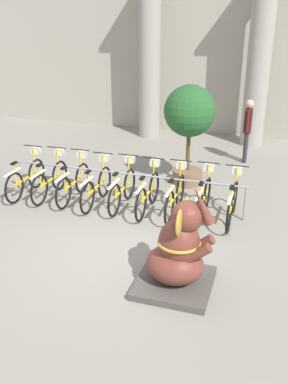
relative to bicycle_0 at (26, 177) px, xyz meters
The scene contains 17 objects.
ground_plane 3.53m from the bicycle_0, 30.90° to the right, with size 60.00×60.00×0.00m, color gray.
building_facade 7.87m from the bicycle_0, 66.17° to the left, with size 20.00×0.20×6.00m.
column_left 6.33m from the bicycle_0, 77.67° to the left, with size 0.90×0.90×5.16m.
column_right 7.81m from the bicycle_0, 50.74° to the left, with size 0.90×0.90×5.16m.
bike_rack 2.42m from the bicycle_0, ahead, with size 5.40×0.05×0.77m.
bicycle_0 is the anchor object (origin of this frame).
bicycle_1 0.60m from the bicycle_0, ahead, with size 0.48×1.69×1.09m.
bicycle_2 1.20m from the bicycle_0, ahead, with size 0.48×1.69×1.09m.
bicycle_3 1.80m from the bicycle_0, ahead, with size 0.48×1.69×1.09m.
bicycle_4 2.40m from the bicycle_0, ahead, with size 0.48×1.69×1.09m.
bicycle_5 3.00m from the bicycle_0, ahead, with size 0.48×1.69×1.09m.
bicycle_6 3.60m from the bicycle_0, ahead, with size 0.48×1.69×1.09m.
bicycle_7 4.20m from the bicycle_0, ahead, with size 0.48×1.69×1.09m.
bicycle_8 4.80m from the bicycle_0, ahead, with size 0.48×1.69×1.09m.
elephant_statue 4.96m from the bicycle_0, 30.62° to the right, with size 1.18×1.18×1.78m.
person_pedestrian 6.19m from the bicycle_0, 40.12° to the left, with size 0.24×0.47×1.79m.
potted_tree 4.12m from the bicycle_0, 27.74° to the left, with size 1.24×1.24×2.47m.
Camera 1 is at (2.47, -6.31, 4.09)m, focal length 40.00 mm.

